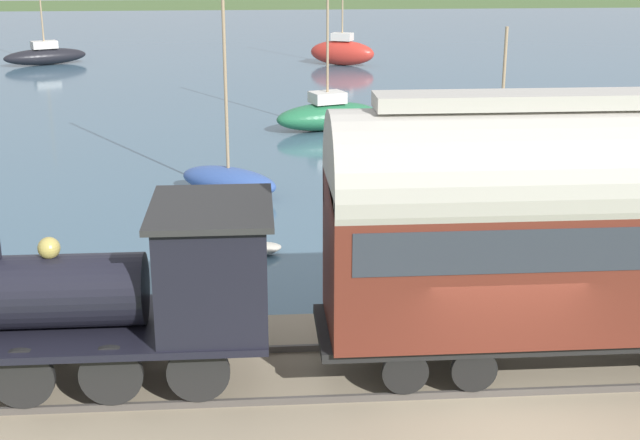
% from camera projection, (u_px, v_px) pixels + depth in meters
% --- Properties ---
extents(ground_plane, '(200.00, 200.00, 0.00)m').
position_uv_depth(ground_plane, '(502.00, 430.00, 14.50)').
color(ground_plane, '#476033').
extents(harbor_water, '(80.00, 80.00, 0.01)m').
position_uv_depth(harbor_water, '(315.00, 61.00, 56.39)').
color(harbor_water, '#426075').
rests_on(harbor_water, ground).
extents(rail_embankment, '(5.21, 56.00, 0.58)m').
position_uv_depth(rail_embankment, '(484.00, 381.00, 15.60)').
color(rail_embankment, gray).
rests_on(rail_embankment, ground).
extents(steam_locomotive, '(2.49, 5.56, 3.54)m').
position_uv_depth(steam_locomotive, '(145.00, 283.00, 14.57)').
color(steam_locomotive, black).
rests_on(steam_locomotive, rail_embankment).
extents(passenger_coach, '(2.39, 9.04, 4.73)m').
position_uv_depth(passenger_coach, '(588.00, 219.00, 14.81)').
color(passenger_coach, black).
rests_on(passenger_coach, rail_embankment).
extents(sailboat_red, '(2.96, 4.28, 7.17)m').
position_uv_depth(sailboat_red, '(342.00, 52.00, 54.37)').
color(sailboat_red, '#B72D23').
rests_on(sailboat_red, harbor_water).
extents(sailboat_gray, '(2.15, 4.84, 5.04)m').
position_uv_depth(sailboat_gray, '(498.00, 173.00, 28.13)').
color(sailboat_gray, gray).
rests_on(sailboat_gray, harbor_water).
extents(sailboat_blue, '(3.01, 3.54, 8.65)m').
position_uv_depth(sailboat_blue, '(229.00, 178.00, 27.43)').
color(sailboat_blue, '#335199').
rests_on(sailboat_blue, harbor_water).
extents(sailboat_black, '(3.49, 5.13, 6.42)m').
position_uv_depth(sailboat_black, '(45.00, 55.00, 54.68)').
color(sailboat_black, black).
rests_on(sailboat_black, harbor_water).
extents(sailboat_green, '(3.11, 4.75, 8.40)m').
position_uv_depth(sailboat_green, '(327.00, 114.00, 36.48)').
color(sailboat_green, '#236B42').
rests_on(sailboat_green, harbor_water).
extents(rowboat_far_out, '(2.54, 2.32, 0.53)m').
position_uv_depth(rowboat_far_out, '(579.00, 254.00, 21.69)').
color(rowboat_far_out, '#B7B2A3').
rests_on(rowboat_far_out, harbor_water).
extents(rowboat_off_pier, '(1.11, 2.01, 0.34)m').
position_uv_depth(rowboat_off_pier, '(244.00, 250.00, 22.23)').
color(rowboat_off_pier, '#B7B2A3').
rests_on(rowboat_off_pier, harbor_water).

